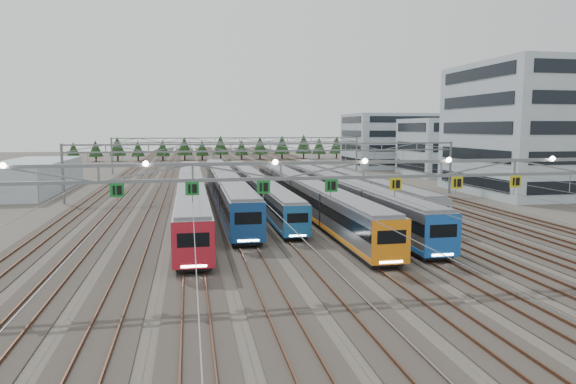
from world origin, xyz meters
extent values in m
plane|color=#47423A|center=(0.00, 0.00, 0.00)|extent=(400.00, 400.00, 0.00)
cube|color=#2D2823|center=(0.00, 100.00, 0.04)|extent=(54.00, 260.00, 0.08)
cube|color=brown|center=(-25.47, 100.00, 0.16)|extent=(0.08, 260.00, 0.16)
cube|color=brown|center=(25.47, 100.00, 0.16)|extent=(0.08, 260.00, 0.16)
cube|color=brown|center=(-0.72, 100.00, 0.16)|extent=(0.08, 260.00, 0.16)
cube|color=brown|center=(0.72, 100.00, 0.16)|extent=(0.08, 260.00, 0.16)
cube|color=black|center=(-11.25, 32.11, 0.42)|extent=(2.44, 59.45, 0.37)
cube|color=#9EA0A6|center=(-11.25, 32.11, 2.21)|extent=(2.87, 60.66, 3.23)
cube|color=black|center=(-11.25, 32.11, 2.60)|extent=(2.93, 60.36, 0.97)
cube|color=red|center=(-11.25, 32.11, 0.85)|extent=(2.92, 60.36, 0.36)
cube|color=slate|center=(-11.25, 32.11, 3.93)|extent=(2.58, 59.45, 0.26)
cube|color=red|center=(-11.25, 1.83, 2.21)|extent=(2.89, 0.12, 3.23)
cube|color=black|center=(-11.25, 1.80, 2.60)|extent=(2.15, 0.10, 0.97)
cube|color=white|center=(-11.25, 1.77, 0.80)|extent=(1.72, 0.06, 0.15)
cube|color=black|center=(-6.75, 36.81, 0.43)|extent=(2.53, 54.77, 0.38)
cube|color=#9EA0A6|center=(-6.75, 36.81, 2.29)|extent=(2.98, 55.89, 3.35)
cube|color=black|center=(-6.75, 36.81, 2.69)|extent=(3.04, 55.61, 1.01)
cube|color=navy|center=(-6.75, 36.81, 0.88)|extent=(3.03, 55.61, 0.37)
cube|color=slate|center=(-6.75, 36.81, 4.07)|extent=(2.68, 54.77, 0.27)
cube|color=navy|center=(-6.75, 8.92, 2.29)|extent=(3.00, 0.12, 3.35)
cube|color=black|center=(-6.75, 8.89, 2.69)|extent=(2.24, 0.10, 1.01)
cube|color=white|center=(-6.75, 8.86, 0.83)|extent=(1.79, 0.06, 0.16)
cube|color=black|center=(-2.25, 40.16, 0.40)|extent=(2.12, 58.21, 0.32)
cube|color=#9EA0A6|center=(-2.25, 40.16, 1.95)|extent=(2.49, 59.40, 2.80)
cube|color=black|center=(-2.25, 40.16, 2.29)|extent=(2.55, 59.10, 0.85)
cube|color=#1F67AA|center=(-2.25, 40.16, 0.77)|extent=(2.54, 59.10, 0.31)
cube|color=slate|center=(-2.25, 40.16, 3.44)|extent=(2.24, 58.21, 0.22)
cube|color=#1F67AA|center=(-2.25, 10.51, 1.95)|extent=(2.51, 0.12, 2.80)
cube|color=black|center=(-2.25, 10.48, 2.29)|extent=(1.87, 0.10, 0.85)
cube|color=white|center=(-2.25, 10.45, 0.73)|extent=(1.49, 0.06, 0.13)
cube|color=black|center=(2.25, 29.19, 0.42)|extent=(2.40, 56.55, 0.36)
cube|color=#9EA0A6|center=(2.25, 29.19, 2.18)|extent=(2.82, 57.70, 3.17)
cube|color=black|center=(2.25, 29.19, 2.56)|extent=(2.88, 57.41, 0.96)
cube|color=orange|center=(2.25, 29.19, 0.84)|extent=(2.87, 57.41, 0.35)
cube|color=slate|center=(2.25, 29.19, 3.87)|extent=(2.54, 56.55, 0.25)
cube|color=orange|center=(2.25, 0.38, 2.18)|extent=(2.84, 0.12, 3.17)
cube|color=black|center=(2.25, 0.35, 2.56)|extent=(2.11, 0.10, 0.96)
cube|color=white|center=(2.25, 0.32, 0.79)|extent=(1.69, 0.06, 0.15)
cube|color=black|center=(6.75, 29.82, 0.42)|extent=(2.42, 55.46, 0.37)
cube|color=#9EA0A6|center=(6.75, 29.82, 2.20)|extent=(2.85, 56.60, 3.20)
cube|color=black|center=(6.75, 29.82, 2.58)|extent=(2.91, 56.31, 0.97)
cube|color=blue|center=(6.75, 29.82, 0.85)|extent=(2.90, 56.31, 0.36)
cube|color=slate|center=(6.75, 29.82, 3.90)|extent=(2.56, 55.46, 0.25)
cube|color=blue|center=(6.75, 1.57, 2.20)|extent=(2.87, 0.12, 3.20)
cube|color=black|center=(6.75, 1.54, 2.58)|extent=(2.13, 0.10, 0.97)
cube|color=white|center=(6.75, 1.51, 0.80)|extent=(1.71, 0.06, 0.15)
cube|color=black|center=(11.25, 40.28, 0.41)|extent=(2.22, 57.50, 0.34)
cube|color=#9EA0A6|center=(11.25, 40.28, 2.03)|extent=(2.61, 58.67, 2.93)
cube|color=black|center=(11.25, 40.28, 2.38)|extent=(2.67, 58.38, 0.88)
cube|color=gray|center=(11.25, 40.28, 0.80)|extent=(2.66, 58.38, 0.33)
cube|color=slate|center=(11.25, 40.28, 3.59)|extent=(2.35, 57.50, 0.23)
cube|color=gray|center=(11.25, 10.99, 2.03)|extent=(2.63, 0.12, 2.93)
cube|color=black|center=(11.25, 10.96, 2.38)|extent=(1.96, 0.10, 0.88)
cube|color=white|center=(11.25, 10.93, 0.75)|extent=(1.56, 0.06, 0.14)
cube|color=slate|center=(0.00, 0.00, 7.80)|extent=(56.00, 0.22, 0.22)
cube|color=slate|center=(0.00, 0.00, 6.80)|extent=(56.00, 0.22, 0.22)
cube|color=#187A2C|center=(-15.75, -0.12, 6.30)|extent=(0.85, 0.06, 0.85)
cube|color=#187A2C|center=(-11.25, -0.12, 6.30)|extent=(0.85, 0.06, 0.85)
cube|color=#187A2C|center=(-6.75, -0.12, 6.30)|extent=(0.85, 0.06, 0.85)
cube|color=#187A2C|center=(-2.25, -0.12, 6.30)|extent=(0.85, 0.06, 0.85)
cube|color=gold|center=(2.25, -0.12, 6.30)|extent=(0.85, 0.06, 0.85)
cube|color=gold|center=(6.75, -0.12, 6.30)|extent=(0.85, 0.06, 0.85)
cube|color=gold|center=(11.25, -0.12, 6.30)|extent=(0.85, 0.06, 0.85)
cylinder|color=slate|center=(-28.00, 40.00, 4.00)|extent=(0.36, 0.36, 8.00)
cylinder|color=slate|center=(28.00, 40.00, 4.00)|extent=(0.36, 0.36, 8.00)
cube|color=slate|center=(0.00, 40.00, 7.80)|extent=(56.00, 0.22, 0.22)
cube|color=slate|center=(0.00, 40.00, 6.80)|extent=(56.00, 0.22, 0.22)
cylinder|color=slate|center=(-28.00, 85.00, 4.00)|extent=(0.36, 0.36, 8.00)
cylinder|color=slate|center=(28.00, 85.00, 4.00)|extent=(0.36, 0.36, 8.00)
cube|color=slate|center=(0.00, 85.00, 7.80)|extent=(56.00, 0.22, 0.22)
cube|color=slate|center=(0.00, 85.00, 6.80)|extent=(56.00, 0.22, 0.22)
cube|color=#99ACB7|center=(39.58, 38.00, 9.87)|extent=(18.00, 22.00, 19.73)
cube|color=#99ACB7|center=(41.38, 68.66, 6.00)|extent=(14.00, 16.00, 11.99)
cube|color=#99ACB7|center=(39.80, 92.14, 6.81)|extent=(22.00, 18.00, 13.62)
cube|color=#99ACB7|center=(-36.28, 55.45, 2.39)|extent=(10.00, 30.00, 4.78)
camera|label=1|loc=(-11.39, -32.47, 10.06)|focal=32.00mm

